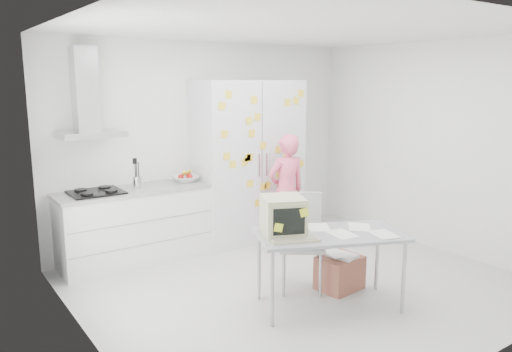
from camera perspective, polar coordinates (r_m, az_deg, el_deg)
floor at (r=5.62m, az=5.05°, el=-12.29°), size 4.50×4.00×0.02m
walls at (r=5.80m, az=0.71°, el=2.47°), size 4.52×4.01×2.70m
ceiling at (r=5.19m, az=5.57°, el=16.38°), size 4.50×4.00×0.02m
counter_run at (r=6.28m, az=-13.62°, el=-5.39°), size 1.84×0.63×1.28m
range_hood at (r=6.02m, az=-18.78°, el=8.03°), size 0.70×0.48×1.01m
tall_cabinet at (r=6.87m, az=-0.89°, el=1.69°), size 1.50×0.68×2.20m
person at (r=6.60m, az=3.48°, el=-1.73°), size 0.58×0.41×1.52m
desk at (r=4.80m, az=5.13°, el=-5.54°), size 1.56×1.20×1.11m
chair at (r=5.36m, az=5.19°, el=-6.76°), size 0.65×0.65×1.02m
cardboard_box at (r=5.49m, az=9.54°, el=-10.78°), size 0.48×0.40×0.39m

